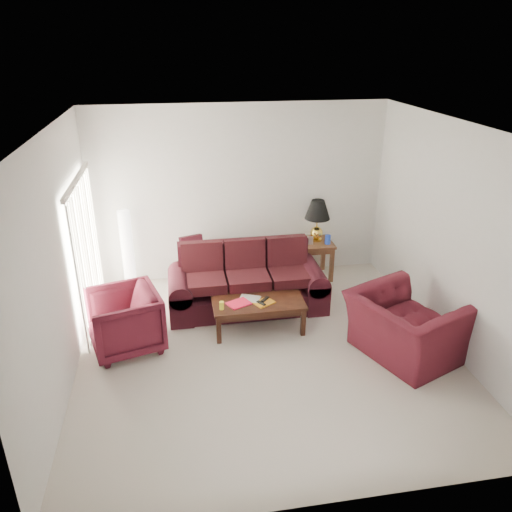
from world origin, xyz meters
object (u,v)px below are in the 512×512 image
Objects in this scene: sofa at (247,279)px; coffee_table at (258,315)px; end_table at (314,259)px; armchair_left at (124,321)px; armchair_right at (405,327)px; floor_lamp at (127,250)px.

sofa reaches higher than coffee_table.
sofa is 1.62m from end_table.
armchair_left is at bearing -150.99° from end_table.
armchair_right is at bearing -3.24° from coffee_table.
armchair_right is (3.67, -0.79, 0.00)m from armchair_left.
end_table is 0.51× the size of coffee_table.
floor_lamp is at bearing 165.68° from armchair_left.
sofa is 1.84× the size of armchair_right.
end_table is 2.02m from coffee_table.
armchair_left is 3.76m from armchair_right.
coffee_table is at bearing 79.61° from armchair_left.
armchair_right is at bearing 62.07° from armchair_left.
floor_lamp is 2.56m from coffee_table.
sofa reaches higher than armchair_left.
sofa is at bearing 99.01° from armchair_left.
coffee_table is at bearing -88.93° from sofa.
armchair_left is (0.05, -1.80, -0.28)m from floor_lamp.
end_table is 0.47× the size of floor_lamp.
armchair_left reaches higher than end_table.
coffee_table is at bearing -40.27° from floor_lamp.
armchair_right is (0.53, -2.53, 0.09)m from end_table.
end_table reaches higher than coffee_table.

